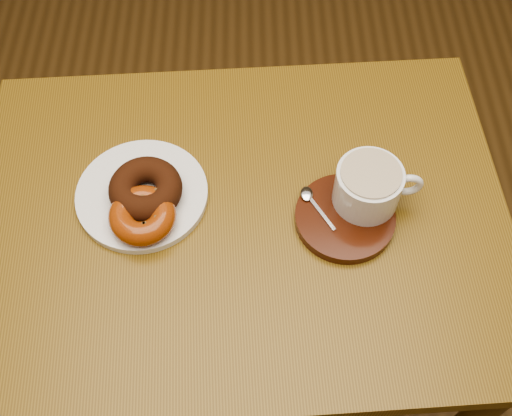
{
  "coord_description": "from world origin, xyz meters",
  "views": [
    {
      "loc": [
        0.06,
        -0.57,
        1.6
      ],
      "look_at": [
        0.07,
        -0.06,
        0.79
      ],
      "focal_mm": 45.0,
      "sensor_mm": 36.0,
      "label": 1
    }
  ],
  "objects_px": {
    "donut_plate": "(142,194)",
    "coffee_cup": "(369,186)",
    "cafe_table": "(244,252)",
    "saucer": "(345,218)"
  },
  "relations": [
    {
      "from": "saucer",
      "to": "coffee_cup",
      "type": "relative_size",
      "value": 1.15
    },
    {
      "from": "donut_plate",
      "to": "saucer",
      "type": "xyz_separation_m",
      "value": [
        0.31,
        -0.05,
        0.0
      ]
    },
    {
      "from": "donut_plate",
      "to": "coffee_cup",
      "type": "xyz_separation_m",
      "value": [
        0.34,
        -0.02,
        0.04
      ]
    },
    {
      "from": "cafe_table",
      "to": "saucer",
      "type": "distance_m",
      "value": 0.2
    },
    {
      "from": "coffee_cup",
      "to": "cafe_table",
      "type": "bearing_deg",
      "value": -174.7
    },
    {
      "from": "donut_plate",
      "to": "saucer",
      "type": "bearing_deg",
      "value": -8.78
    },
    {
      "from": "donut_plate",
      "to": "saucer",
      "type": "relative_size",
      "value": 1.35
    },
    {
      "from": "coffee_cup",
      "to": "saucer",
      "type": "bearing_deg",
      "value": -139.16
    },
    {
      "from": "donut_plate",
      "to": "coffee_cup",
      "type": "bearing_deg",
      "value": -3.19
    },
    {
      "from": "cafe_table",
      "to": "saucer",
      "type": "relative_size",
      "value": 5.6
    }
  ]
}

